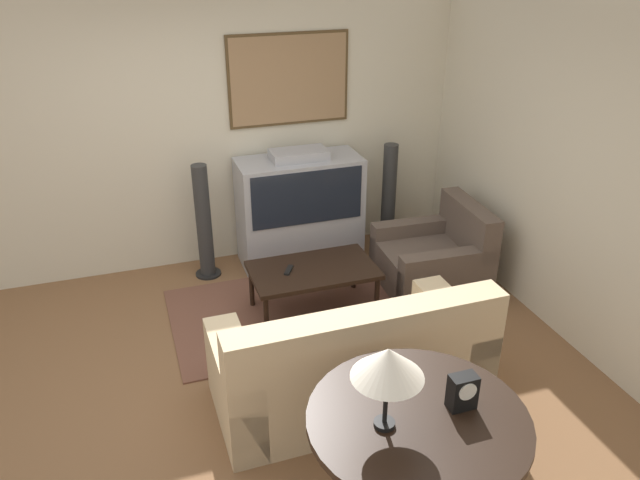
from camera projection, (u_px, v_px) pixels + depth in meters
ground_plane at (253, 384)px, 4.69m from camera, size 12.00×12.00×0.00m
wall_back at (197, 131)px, 5.90m from camera, size 12.00×0.10×2.70m
wall_right at (575, 176)px, 4.84m from camera, size 0.06×12.00×2.70m
area_rug at (304, 309)px, 5.61m from camera, size 2.34×1.41×0.01m
tv at (300, 210)px, 6.23m from camera, size 1.21×0.54×1.18m
couch at (352, 365)px, 4.37m from camera, size 1.89×0.90×0.93m
armchair at (435, 260)px, 5.89m from camera, size 0.95×0.91×0.80m
coffee_table at (313, 272)px, 5.40m from camera, size 1.08×0.64×0.45m
console_table at (418, 427)px, 3.24m from camera, size 1.17×1.17×0.81m
table_lamp at (388, 364)px, 2.99m from camera, size 0.36×0.36×0.48m
mantel_clock at (463, 392)px, 3.24m from camera, size 0.15×0.10×0.20m
remote at (289, 270)px, 5.33m from camera, size 0.12×0.16×0.02m
speaker_tower_left at (204, 225)px, 5.94m from camera, size 0.25×0.25×1.14m
speaker_tower_right at (389, 200)px, 6.49m from camera, size 0.25×0.25×1.14m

